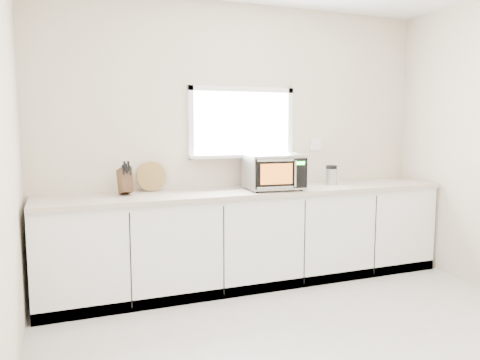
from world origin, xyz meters
TOP-DOWN VIEW (x-y plane):
  - back_wall at (0.00, 2.00)m, footprint 4.00×0.17m
  - cabinets at (0.00, 1.70)m, footprint 3.92×0.60m
  - countertop at (0.00, 1.69)m, footprint 3.92×0.64m
  - microwave at (0.18, 1.62)m, footprint 0.55×0.47m
  - knife_block at (-1.17, 1.80)m, footprint 0.13×0.22m
  - cutting_board at (-0.91, 1.94)m, footprint 0.27×0.07m
  - coffee_grinder at (0.88, 1.73)m, footprint 0.13×0.13m

SIDE VIEW (x-z plane):
  - cabinets at x=0.00m, z-range 0.00..0.88m
  - countertop at x=0.00m, z-range 0.88..0.92m
  - coffee_grinder at x=0.88m, z-range 0.92..1.12m
  - knife_block at x=-1.17m, z-range 0.90..1.20m
  - cutting_board at x=-0.91m, z-range 0.92..1.19m
  - microwave at x=0.18m, z-range 0.93..1.26m
  - back_wall at x=0.00m, z-range 0.01..2.71m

